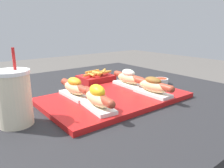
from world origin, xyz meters
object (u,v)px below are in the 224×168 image
object	(u,v)px
fries_basket	(96,78)
sauce_bowl	(161,81)
hot_dog_1	(153,86)
hot_dog_0	(97,98)
serving_tray	(115,98)
hot_dog_2	(75,88)
hot_dog_3	(128,78)
drink_cup	(14,98)

from	to	relation	value
fries_basket	sauce_bowl	bearing A→B (deg)	-44.12
fries_basket	hot_dog_1	bearing A→B (deg)	-86.22
hot_dog_1	sauce_bowl	bearing A→B (deg)	31.88
hot_dog_0	serving_tray	bearing A→B (deg)	28.99
hot_dog_0	hot_dog_1	xyz separation A→B (m)	(0.25, -0.01, -0.00)
fries_basket	hot_dog_2	bearing A→B (deg)	-139.64
hot_dog_2	sauce_bowl	world-z (taller)	hot_dog_2
hot_dog_0	sauce_bowl	distance (m)	0.47
hot_dog_3	sauce_bowl	size ratio (longest dim) A/B	2.89
sauce_bowl	drink_cup	size ratio (longest dim) A/B	0.31
hot_dog_3	hot_dog_2	bearing A→B (deg)	177.98
hot_dog_1	hot_dog_3	distance (m)	0.15
serving_tray	sauce_bowl	bearing A→B (deg)	8.14
hot_dog_2	serving_tray	bearing A→B (deg)	-32.11
hot_dog_3	drink_cup	xyz separation A→B (m)	(-0.49, -0.06, 0.03)
sauce_bowl	hot_dog_0	bearing A→B (deg)	-165.32
hot_dog_3	drink_cup	bearing A→B (deg)	-172.54
hot_dog_0	hot_dog_1	distance (m)	0.25
hot_dog_2	fries_basket	distance (m)	0.29
hot_dog_1	hot_dog_2	world-z (taller)	hot_dog_2
hot_dog_3	drink_cup	size ratio (longest dim) A/B	0.90
hot_dog_3	fries_basket	world-z (taller)	hot_dog_3
drink_cup	serving_tray	bearing A→B (deg)	-1.14
hot_dog_0	hot_dog_2	bearing A→B (deg)	88.51
hot_dog_0	sauce_bowl	world-z (taller)	hot_dog_0
serving_tray	fries_basket	size ratio (longest dim) A/B	3.22
serving_tray	fries_basket	xyz separation A→B (m)	(0.09, 0.27, 0.01)
drink_cup	fries_basket	xyz separation A→B (m)	(0.45, 0.26, -0.06)
hot_dog_1	hot_dog_2	distance (m)	0.29
hot_dog_1	hot_dog_2	bearing A→B (deg)	146.51
hot_dog_0	fries_basket	world-z (taller)	hot_dog_0
serving_tray	drink_cup	bearing A→B (deg)	178.86
hot_dog_2	sauce_bowl	bearing A→B (deg)	-4.30
serving_tray	drink_cup	distance (m)	0.36
drink_cup	hot_dog_2	bearing A→B (deg)	17.67
serving_tray	drink_cup	size ratio (longest dim) A/B	2.44
hot_dog_2	hot_dog_3	xyz separation A→B (m)	(0.26, -0.01, 0.00)
hot_dog_3	serving_tray	bearing A→B (deg)	-151.53
serving_tray	drink_cup	world-z (taller)	drink_cup
drink_cup	fries_basket	distance (m)	0.52
hot_dog_2	hot_dog_3	bearing A→B (deg)	-2.02
sauce_bowl	fries_basket	distance (m)	0.32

